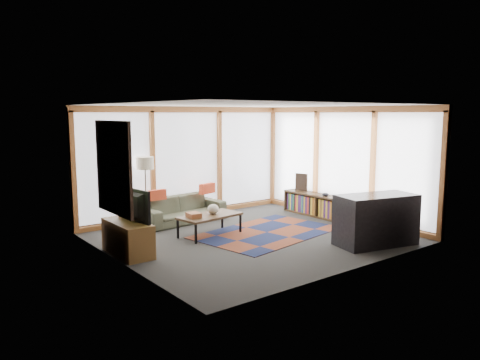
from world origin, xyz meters
TOP-DOWN VIEW (x-y plane):
  - ground at (0.00, 0.00)m, footprint 5.50×5.50m
  - room_envelope at (0.49, 0.56)m, footprint 5.52×5.02m
  - rug at (0.44, 0.06)m, footprint 3.17×2.32m
  - sofa at (-0.46, 1.95)m, footprint 2.07×0.98m
  - pillow_left at (-1.09, 1.93)m, footprint 0.41×0.13m
  - pillow_right at (0.23, 1.96)m, footprint 0.45×0.23m
  - floor_lamp at (-1.25, 2.14)m, footprint 0.38×0.38m
  - coffee_table at (-0.61, 0.61)m, footprint 1.34×0.79m
  - book_stack at (-0.99, 0.60)m, footprint 0.25×0.31m
  - vase at (-0.50, 0.64)m, footprint 0.25×0.25m
  - bookshelf at (2.43, 0.42)m, footprint 0.39×2.13m
  - bowl_a at (2.40, -0.17)m, footprint 0.21×0.21m
  - bowl_b at (2.38, 0.23)m, footprint 0.17×0.17m
  - shelf_picture at (2.49, 1.13)m, footprint 0.11×0.33m
  - tv_console at (-2.46, 0.41)m, footprint 0.49×1.17m
  - television at (-2.43, 0.41)m, footprint 0.24×1.01m
  - bar_counter at (1.48, -1.84)m, footprint 1.62×1.04m

SIDE VIEW (x-z plane):
  - ground at x=0.00m, z-range 0.00..0.00m
  - rug at x=0.44m, z-range 0.00..0.01m
  - coffee_table at x=-0.61m, z-range 0.00..0.42m
  - bookshelf at x=2.43m, z-range 0.00..0.53m
  - tv_console at x=-2.46m, z-range 0.00..0.58m
  - sofa at x=-0.46m, z-range 0.00..0.59m
  - book_stack at x=-0.99m, z-range 0.42..0.52m
  - bar_counter at x=1.48m, z-range 0.00..0.95m
  - vase at x=-0.50m, z-range 0.42..0.62m
  - bowl_b at x=2.38m, z-range 0.53..0.61m
  - bowl_a at x=2.40m, z-range 0.53..0.62m
  - pillow_left at x=-1.09m, z-range 0.59..0.81m
  - pillow_right at x=0.23m, z-range 0.59..0.82m
  - shelf_picture at x=2.49m, z-range 0.53..0.96m
  - floor_lamp at x=-1.25m, z-range 0.00..1.51m
  - television at x=-2.43m, z-range 0.58..1.16m
  - room_envelope at x=0.49m, z-range 0.23..2.85m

